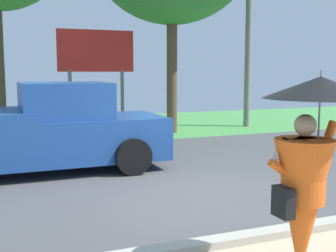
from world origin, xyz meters
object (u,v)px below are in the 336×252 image
at_px(pickup_truck, 43,131).
at_px(roadside_billboard, 96,58).
at_px(utility_pole, 249,30).
at_px(monk_pedestrian, 308,167).

height_order(pickup_truck, roadside_billboard, roadside_billboard).
bearing_deg(utility_pole, monk_pedestrian, -119.53).
bearing_deg(monk_pedestrian, roadside_billboard, 95.27).
xyz_separation_m(utility_pole, roadside_billboard, (-5.78, 0.31, -1.13)).
distance_m(monk_pedestrian, roadside_billboard, 11.33).
relative_size(utility_pole, roadside_billboard, 2.00).
bearing_deg(monk_pedestrian, pickup_truck, 115.56).
height_order(pickup_truck, utility_pole, utility_pole).
xyz_separation_m(monk_pedestrian, roadside_billboard, (0.41, 11.24, 1.38)).
bearing_deg(roadside_billboard, monk_pedestrian, -92.09).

